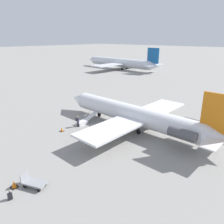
{
  "coord_description": "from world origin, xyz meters",
  "views": [
    {
      "loc": [
        -18.32,
        24.93,
        13.13
      ],
      "look_at": [
        3.29,
        0.83,
        1.95
      ],
      "focal_mm": 35.0,
      "sensor_mm": 36.0,
      "label": 1
    }
  ],
  "objects_px": {
    "luggage_cart": "(33,182)",
    "suitcase": "(10,196)",
    "airplane_far_left": "(120,62)",
    "passenger": "(78,121)",
    "airplane_main": "(137,115)",
    "boarding_stairs": "(84,121)"
  },
  "relations": [
    {
      "from": "passenger",
      "to": "suitcase",
      "type": "distance_m",
      "value": 16.32
    },
    {
      "from": "airplane_far_left",
      "to": "boarding_stairs",
      "type": "relative_size",
      "value": 9.89
    },
    {
      "from": "airplane_far_left",
      "to": "suitcase",
      "type": "relative_size",
      "value": 45.3
    },
    {
      "from": "boarding_stairs",
      "to": "passenger",
      "type": "bearing_deg",
      "value": -168.72
    },
    {
      "from": "airplane_far_left",
      "to": "luggage_cart",
      "type": "distance_m",
      "value": 78.62
    },
    {
      "from": "boarding_stairs",
      "to": "luggage_cart",
      "type": "xyz_separation_m",
      "value": [
        -8.27,
        13.37,
        0.08
      ]
    },
    {
      "from": "luggage_cart",
      "to": "suitcase",
      "type": "height_order",
      "value": "luggage_cart"
    },
    {
      "from": "airplane_main",
      "to": "airplane_far_left",
      "type": "bearing_deg",
      "value": -47.29
    },
    {
      "from": "passenger",
      "to": "suitcase",
      "type": "xyz_separation_m",
      "value": [
        -8.11,
        14.15,
        -0.67
      ]
    },
    {
      "from": "airplane_far_left",
      "to": "passenger",
      "type": "xyz_separation_m",
      "value": [
        -35.88,
        53.26,
        -1.77
      ]
    },
    {
      "from": "passenger",
      "to": "airplane_main",
      "type": "bearing_deg",
      "value": -53.42
    },
    {
      "from": "airplane_far_left",
      "to": "luggage_cart",
      "type": "relative_size",
      "value": 16.25
    },
    {
      "from": "passenger",
      "to": "luggage_cart",
      "type": "relative_size",
      "value": 0.71
    },
    {
      "from": "airplane_main",
      "to": "passenger",
      "type": "xyz_separation_m",
      "value": [
        7.3,
        5.28,
        -1.2
      ]
    },
    {
      "from": "airplane_main",
      "to": "airplane_far_left",
      "type": "height_order",
      "value": "airplane_far_left"
    },
    {
      "from": "luggage_cart",
      "to": "suitcase",
      "type": "bearing_deg",
      "value": 70.28
    },
    {
      "from": "airplane_main",
      "to": "boarding_stairs",
      "type": "bearing_deg",
      "value": 27.6
    },
    {
      "from": "airplane_far_left",
      "to": "suitcase",
      "type": "bearing_deg",
      "value": 125.14
    },
    {
      "from": "boarding_stairs",
      "to": "airplane_far_left",
      "type": "bearing_deg",
      "value": 35.22
    },
    {
      "from": "luggage_cart",
      "to": "airplane_far_left",
      "type": "bearing_deg",
      "value": -78.44
    },
    {
      "from": "suitcase",
      "to": "boarding_stairs",
      "type": "bearing_deg",
      "value": -61.74
    },
    {
      "from": "airplane_main",
      "to": "suitcase",
      "type": "height_order",
      "value": "airplane_main"
    }
  ]
}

